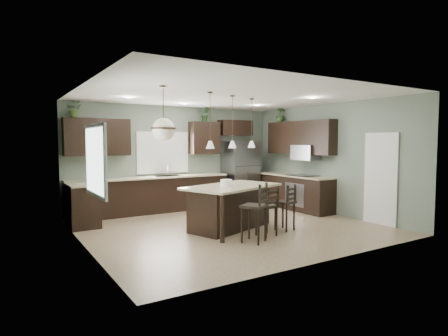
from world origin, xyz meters
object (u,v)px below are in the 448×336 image
at_px(bar_stool_center, 266,212).
at_px(bar_stool_right, 285,207).
at_px(refrigerator, 240,173).
at_px(kitchen_island, 232,207).
at_px(plant_back_left, 74,109).
at_px(bar_stool_left, 254,213).
at_px(serving_dish, 226,183).

bearing_deg(bar_stool_center, bar_stool_right, 12.18).
distance_m(refrigerator, bar_stool_center, 3.80).
bearing_deg(kitchen_island, refrigerator, 33.45).
bearing_deg(bar_stool_right, kitchen_island, 127.56).
height_order(bar_stool_center, bar_stool_right, bar_stool_center).
xyz_separation_m(kitchen_island, plant_back_left, (-2.60, 2.75, 2.13)).
xyz_separation_m(refrigerator, bar_stool_left, (-2.17, -3.62, -0.38)).
bearing_deg(refrigerator, bar_stool_right, -108.38).
distance_m(kitchen_island, bar_stool_center, 0.88).
height_order(kitchen_island, bar_stool_right, bar_stool_right).
distance_m(refrigerator, bar_stool_left, 4.23).
bearing_deg(bar_stool_center, plant_back_left, 123.99).
relative_size(bar_stool_left, bar_stool_center, 1.13).
height_order(serving_dish, plant_back_left, plant_back_left).
xyz_separation_m(bar_stool_left, bar_stool_center, (0.48, 0.24, -0.06)).
xyz_separation_m(refrigerator, plant_back_left, (-4.53, 0.22, 1.66)).
relative_size(bar_stool_center, plant_back_left, 2.57).
relative_size(kitchen_island, bar_stool_right, 2.15).
xyz_separation_m(refrigerator, serving_dish, (-2.12, -2.59, 0.07)).
distance_m(refrigerator, bar_stool_right, 3.39).
xyz_separation_m(kitchen_island, bar_stool_right, (0.87, -0.67, 0.02)).
relative_size(bar_stool_left, plant_back_left, 2.91).
bearing_deg(bar_stool_right, bar_stool_left, -173.90).
distance_m(kitchen_island, serving_dish, 0.57).
bearing_deg(bar_stool_center, serving_dish, 114.42).
bearing_deg(bar_stool_right, serving_dish, 135.46).
distance_m(kitchen_island, plant_back_left, 4.34).
relative_size(refrigerator, serving_dish, 7.71).
relative_size(kitchen_island, serving_dish, 8.61).
bearing_deg(bar_stool_center, kitchen_island, 101.53).
bearing_deg(serving_dish, kitchen_island, 19.17).
xyz_separation_m(bar_stool_center, plant_back_left, (-2.84, 3.60, 2.10)).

